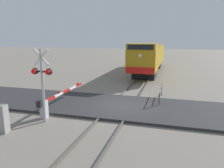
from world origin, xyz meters
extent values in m
plane|color=gray|center=(0.00, 0.00, 0.00)|extent=(160.00, 160.00, 0.00)
cube|color=#59544C|center=(-0.72, 0.00, 0.07)|extent=(0.08, 80.00, 0.15)
cube|color=#59544C|center=(0.72, 0.00, 0.07)|extent=(0.08, 80.00, 0.15)
cube|color=#2D2D30|center=(0.00, 0.00, 0.08)|extent=(36.00, 5.17, 0.16)
cube|color=black|center=(0.00, 11.66, 0.53)|extent=(2.51, 3.20, 1.05)
cube|color=black|center=(0.00, 21.26, 0.53)|extent=(2.51, 3.20, 1.05)
cube|color=#B28414|center=(0.00, 16.46, 2.22)|extent=(2.96, 17.44, 2.33)
cube|color=#B28414|center=(0.00, 9.19, 3.68)|extent=(2.90, 2.91, 0.60)
cube|color=black|center=(0.00, 7.71, 3.68)|extent=(2.51, 0.06, 0.48)
cube|color=red|center=(0.00, 7.70, 1.40)|extent=(2.81, 0.08, 0.64)
sphere|color=#F2EACC|center=(0.00, 7.69, 2.86)|extent=(0.36, 0.36, 0.36)
cylinder|color=#ADADB2|center=(-3.54, -3.53, 2.01)|extent=(0.14, 0.14, 4.02)
cube|color=white|center=(-3.54, -3.53, 3.57)|extent=(0.95, 0.04, 0.95)
cube|color=white|center=(-3.54, -3.53, 3.57)|extent=(0.95, 0.04, 0.95)
cube|color=black|center=(-3.54, -3.53, 2.82)|extent=(1.04, 0.08, 0.08)
sphere|color=red|center=(-3.96, -3.63, 2.82)|extent=(0.28, 0.28, 0.28)
sphere|color=red|center=(-3.12, -3.63, 2.82)|extent=(0.28, 0.28, 0.28)
cylinder|color=black|center=(-3.96, -3.51, 2.82)|extent=(0.34, 0.14, 0.34)
cylinder|color=black|center=(-3.12, -3.51, 2.82)|extent=(0.34, 0.14, 0.34)
cube|color=silver|center=(-3.87, -3.06, 0.53)|extent=(0.36, 0.36, 1.06)
cube|color=black|center=(-3.87, -3.41, 0.96)|extent=(0.28, 0.36, 0.40)
cube|color=red|center=(-3.87, -2.35, 0.96)|extent=(0.10, 1.02, 0.14)
cube|color=white|center=(-3.87, -1.33, 0.96)|extent=(0.10, 1.02, 0.14)
cube|color=red|center=(-3.87, -0.31, 0.96)|extent=(0.10, 1.02, 0.14)
cube|color=white|center=(-3.87, 0.70, 0.96)|extent=(0.10, 1.02, 0.14)
cube|color=red|center=(-3.87, 1.72, 0.96)|extent=(0.10, 1.02, 0.14)
sphere|color=red|center=(-3.87, -1.28, 1.10)|extent=(0.14, 0.14, 0.14)
sphere|color=red|center=(-3.87, 1.62, 1.10)|extent=(0.14, 0.14, 0.14)
cube|color=#999993|center=(-4.64, -5.34, 0.70)|extent=(0.37, 0.38, 1.41)
cylinder|color=#4C4742|center=(2.38, 0.85, 0.47)|extent=(0.08, 0.08, 0.95)
cylinder|color=#4C4742|center=(2.38, 3.91, 0.47)|extent=(0.08, 0.08, 0.95)
cylinder|color=#4C4742|center=(2.38, 2.38, 0.91)|extent=(0.06, 3.06, 0.06)
cylinder|color=#4C4742|center=(2.38, 2.38, 0.52)|extent=(0.06, 3.06, 0.06)
camera|label=1|loc=(3.19, -13.54, 4.58)|focal=34.99mm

